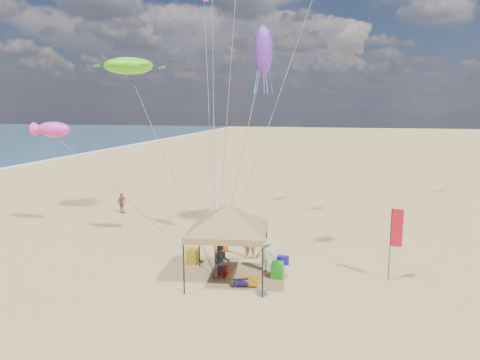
{
  "coord_description": "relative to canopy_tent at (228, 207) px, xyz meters",
  "views": [
    {
      "loc": [
        4.77,
        -17.14,
        7.47
      ],
      "look_at": [
        0.0,
        3.0,
        4.0
      ],
      "focal_mm": 33.26,
      "sensor_mm": 36.0,
      "label": 1
    }
  ],
  "objects": [
    {
      "name": "fish_kite",
      "position": [
        -11.58,
        4.8,
        2.87
      ],
      "size": [
        2.28,
        1.75,
        0.91
      ],
      "primitive_type": "ellipsoid",
      "rotation": [
        0.0,
        0.0,
        -0.41
      ],
      "color": "#E734B0",
      "rests_on": "ground"
    },
    {
      "name": "person_near_c",
      "position": [
        1.38,
        1.53,
        -2.48
      ],
      "size": [
        1.04,
        0.65,
        1.54
      ],
      "primitive_type": "imported",
      "rotation": [
        0.0,
        0.0,
        3.06
      ],
      "color": "beige",
      "rests_on": "ground"
    },
    {
      "name": "turtle_kite",
      "position": [
        -8.05,
        7.34,
        6.56
      ],
      "size": [
        3.59,
        3.19,
        1.0
      ],
      "primitive_type": "ellipsoid",
      "rotation": [
        0.0,
        0.0,
        -0.3
      ],
      "color": "#54D717",
      "rests_on": "ground"
    },
    {
      "name": "crate_grey",
      "position": [
        1.68,
        -1.12,
        -3.11
      ],
      "size": [
        0.34,
        0.3,
        0.28
      ],
      "primitive_type": "cube",
      "color": "slate",
      "rests_on": "ground"
    },
    {
      "name": "beach_cart",
      "position": [
        0.99,
        -0.32,
        -3.05
      ],
      "size": [
        0.9,
        0.5,
        0.24
      ],
      "primitive_type": "cube",
      "color": "orange",
      "rests_on": "ground"
    },
    {
      "name": "bag_navy",
      "position": [
        0.69,
        -0.51,
        -3.07
      ],
      "size": [
        0.69,
        0.54,
        0.36
      ],
      "primitive_type": "cylinder",
      "rotation": [
        0.0,
        1.57,
        0.35
      ],
      "color": "#120D3C",
      "rests_on": "ground"
    },
    {
      "name": "cooler_blue",
      "position": [
        2.02,
        2.59,
        -3.06
      ],
      "size": [
        0.54,
        0.38,
        0.38
      ],
      "primitive_type": "cube",
      "color": "#13118F",
      "rests_on": "ground"
    },
    {
      "name": "bag_orange",
      "position": [
        -1.24,
        3.49,
        -3.07
      ],
      "size": [
        0.54,
        0.69,
        0.36
      ],
      "primitive_type": "cylinder",
      "rotation": [
        0.0,
        1.57,
        1.22
      ],
      "color": "red",
      "rests_on": "ground"
    },
    {
      "name": "ground",
      "position": [
        -0.08,
        -0.46,
        -3.25
      ],
      "size": [
        280.0,
        280.0,
        0.0
      ],
      "primitive_type": "plane",
      "color": "tan",
      "rests_on": "ground"
    },
    {
      "name": "feather_flag",
      "position": [
        6.9,
        1.56,
        -1.08
      ],
      "size": [
        0.5,
        0.04,
        3.26
      ],
      "color": "black",
      "rests_on": "ground"
    },
    {
      "name": "person_near_a",
      "position": [
        0.33,
        2.96,
        -2.34
      ],
      "size": [
        0.77,
        0.63,
        1.83
      ],
      "primitive_type": "imported",
      "rotation": [
        0.0,
        0.0,
        3.48
      ],
      "color": "tan",
      "rests_on": "ground"
    },
    {
      "name": "canopy_tent",
      "position": [
        0.0,
        0.0,
        0.0
      ],
      "size": [
        6.28,
        6.28,
        3.9
      ],
      "color": "black",
      "rests_on": "ground"
    },
    {
      "name": "person_near_b",
      "position": [
        -0.34,
        0.13,
        -2.47
      ],
      "size": [
        0.84,
        0.7,
        1.56
      ],
      "primitive_type": "imported",
      "rotation": [
        0.0,
        0.0,
        0.16
      ],
      "color": "#36424A",
      "rests_on": "ground"
    },
    {
      "name": "person_far_a",
      "position": [
        -10.44,
        10.16,
        -2.52
      ],
      "size": [
        0.58,
        0.92,
        1.47
      ],
      "primitive_type": "imported",
      "rotation": [
        0.0,
        0.0,
        1.29
      ],
      "color": "#A0573D",
      "rests_on": "ground"
    },
    {
      "name": "cooler_red",
      "position": [
        -0.47,
        0.63,
        -3.06
      ],
      "size": [
        0.54,
        0.38,
        0.38
      ],
      "primitive_type": "cube",
      "color": "#B3130E",
      "rests_on": "ground"
    },
    {
      "name": "chair_green",
      "position": [
        2.01,
        0.84,
        -2.9
      ],
      "size": [
        0.5,
        0.5,
        0.7
      ],
      "primitive_type": "cube",
      "color": "#1F8B19",
      "rests_on": "ground"
    },
    {
      "name": "squid_kite",
      "position": [
        0.8,
        3.57,
        6.74
      ],
      "size": [
        1.04,
        1.04,
        2.32
      ],
      "primitive_type": "ellipsoid",
      "rotation": [
        0.0,
        0.0,
        0.19
      ],
      "color": "#662DB2",
      "rests_on": "ground"
    },
    {
      "name": "chair_yellow",
      "position": [
        -2.21,
        1.71,
        -2.9
      ],
      "size": [
        0.5,
        0.5,
        0.7
      ],
      "primitive_type": "cube",
      "color": "gold",
      "rests_on": "ground"
    }
  ]
}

